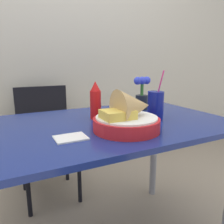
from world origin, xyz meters
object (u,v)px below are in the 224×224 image
(food_basket, at_px, (129,116))
(ketchup_bottle, at_px, (96,101))
(chair_far_window, at_px, (45,131))
(flower_vase, at_px, (142,94))
(drink_cup, at_px, (155,106))

(food_basket, height_order, ketchup_bottle, ketchup_bottle)
(chair_far_window, relative_size, flower_vase, 4.16)
(flower_vase, bearing_deg, ketchup_bottle, -165.84)
(food_basket, bearing_deg, drink_cup, 24.75)
(drink_cup, bearing_deg, food_basket, -155.25)
(chair_far_window, height_order, flower_vase, flower_vase)
(drink_cup, bearing_deg, ketchup_bottle, 151.28)
(food_basket, xyz_separation_m, flower_vase, (0.30, 0.34, 0.04))
(chair_far_window, bearing_deg, food_basket, -77.20)
(food_basket, xyz_separation_m, ketchup_bottle, (-0.05, 0.25, 0.03))
(food_basket, relative_size, flower_vase, 1.41)
(drink_cup, bearing_deg, chair_far_window, 117.61)
(ketchup_bottle, relative_size, flower_vase, 0.96)
(food_basket, height_order, flower_vase, flower_vase)
(food_basket, bearing_deg, chair_far_window, 102.80)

